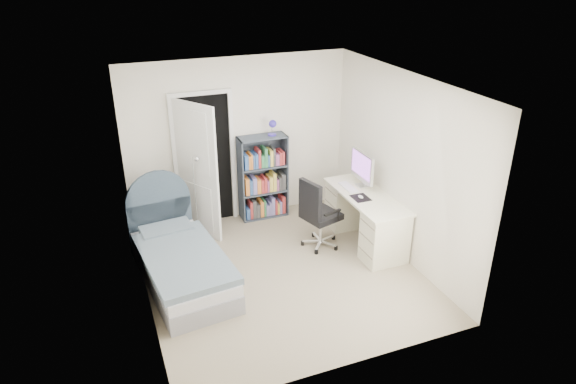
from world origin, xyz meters
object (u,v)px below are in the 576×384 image
object	(u,v)px
bed	(180,262)
nightstand	(151,217)
office_chair	(317,211)
bookcase	(263,181)
desk	(365,216)
floor_lamp	(198,205)

from	to	relation	value
bed	nightstand	world-z (taller)	bed
bed	office_chair	bearing A→B (deg)	3.43
bookcase	desk	xyz separation A→B (m)	(1.08, -1.31, -0.19)
desk	office_chair	size ratio (longest dim) A/B	1.48
nightstand	bookcase	distance (m)	1.79
floor_lamp	bed	bearing A→B (deg)	-114.41
bed	office_chair	distance (m)	1.96
bed	bookcase	xyz separation A→B (m)	(1.56, 1.31, 0.33)
bed	office_chair	size ratio (longest dim) A/B	1.94
floor_lamp	bookcase	distance (m)	1.15
bookcase	office_chair	bearing A→B (deg)	-72.66
bed	nightstand	distance (m)	1.16
floor_lamp	office_chair	size ratio (longest dim) A/B	1.23
desk	bed	bearing A→B (deg)	-179.96
floor_lamp	desk	world-z (taller)	floor_lamp
floor_lamp	office_chair	world-z (taller)	floor_lamp
nightstand	desk	xyz separation A→B (m)	(2.84, -1.13, 0.02)
nightstand	floor_lamp	bearing A→B (deg)	-10.86
bed	office_chair	xyz separation A→B (m)	(1.94, 0.12, 0.30)
office_chair	nightstand	bearing A→B (deg)	154.51
bed	bookcase	size ratio (longest dim) A/B	1.28
nightstand	bookcase	xyz separation A→B (m)	(1.77, 0.17, 0.21)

